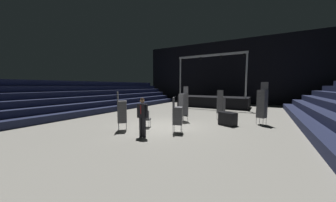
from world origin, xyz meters
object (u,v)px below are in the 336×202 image
(chair_stack_rear_left, at_px, (184,102))
(loose_chair_near_man, at_px, (146,118))
(chair_stack_front_right, at_px, (184,104))
(chair_stack_mid_centre, at_px, (122,111))
(chair_stack_mid_right, at_px, (221,105))
(equipment_road_case, at_px, (228,119))
(chair_stack_front_left, at_px, (177,115))
(man_with_tie, at_px, (142,115))
(stage_riser, at_px, (213,101))
(chair_stack_mid_left, at_px, (262,103))

(chair_stack_rear_left, bearing_deg, loose_chair_near_man, 170.31)
(chair_stack_front_right, height_order, chair_stack_rear_left, chair_stack_front_right)
(chair_stack_mid_centre, xyz_separation_m, chair_stack_rear_left, (0.76, 5.88, 0.04))
(chair_stack_mid_right, height_order, equipment_road_case, chair_stack_mid_right)
(chair_stack_front_left, bearing_deg, chair_stack_front_right, 179.24)
(man_with_tie, distance_m, equipment_road_case, 5.14)
(chair_stack_front_right, height_order, chair_stack_mid_centre, chair_stack_front_right)
(stage_riser, distance_m, chair_stack_front_left, 11.23)
(man_with_tie, relative_size, chair_stack_mid_right, 0.89)
(chair_stack_mid_left, bearing_deg, man_with_tie, 74.65)
(chair_stack_front_right, relative_size, chair_stack_mid_centre, 1.13)
(stage_riser, bearing_deg, equipment_road_case, -69.92)
(equipment_road_case, bearing_deg, chair_stack_mid_left, 34.26)
(man_with_tie, distance_m, chair_stack_mid_centre, 1.67)
(equipment_road_case, distance_m, loose_chair_near_man, 4.66)
(chair_stack_mid_left, bearing_deg, chair_stack_front_right, 42.16)
(chair_stack_mid_right, bearing_deg, chair_stack_rear_left, -179.35)
(chair_stack_front_right, bearing_deg, loose_chair_near_man, 91.33)
(chair_stack_front_left, distance_m, loose_chair_near_man, 1.96)
(chair_stack_mid_centre, bearing_deg, chair_stack_mid_left, 87.28)
(chair_stack_mid_left, xyz_separation_m, chair_stack_rear_left, (-5.36, 0.90, -0.21))
(loose_chair_near_man, bearing_deg, chair_stack_mid_left, 13.51)
(loose_chair_near_man, bearing_deg, stage_riser, 64.17)
(chair_stack_mid_right, distance_m, chair_stack_rear_left, 2.97)
(chair_stack_mid_centre, bearing_deg, chair_stack_front_right, 111.98)
(man_with_tie, bearing_deg, chair_stack_rear_left, -84.15)
(stage_riser, relative_size, chair_stack_front_left, 4.17)
(chair_stack_mid_left, relative_size, equipment_road_case, 2.75)
(chair_stack_mid_right, distance_m, equipment_road_case, 1.87)
(chair_stack_front_right, bearing_deg, equipment_road_case, -150.30)
(chair_stack_mid_left, height_order, chair_stack_mid_centre, chair_stack_mid_left)
(man_with_tie, relative_size, chair_stack_rear_left, 0.86)
(stage_riser, xyz_separation_m, chair_stack_front_left, (1.22, -11.16, 0.24))
(chair_stack_mid_right, xyz_separation_m, equipment_road_case, (0.74, -1.60, -0.62))
(chair_stack_front_left, bearing_deg, equipment_road_case, 128.14)
(stage_riser, height_order, chair_stack_front_right, stage_riser)
(man_with_tie, xyz_separation_m, chair_stack_front_left, (1.00, 1.42, -0.14))
(chair_stack_mid_left, relative_size, chair_stack_rear_left, 1.21)
(chair_stack_mid_right, distance_m, loose_chair_near_man, 5.32)
(chair_stack_front_left, height_order, equipment_road_case, chair_stack_front_left)
(stage_riser, distance_m, chair_stack_mid_right, 7.13)
(chair_stack_front_right, height_order, loose_chair_near_man, chair_stack_front_right)
(stage_riser, distance_m, loose_chair_near_man, 11.12)
(chair_stack_mid_centre, bearing_deg, chair_stack_mid_right, 103.91)
(man_with_tie, bearing_deg, chair_stack_front_right, -94.01)
(chair_stack_front_right, bearing_deg, chair_stack_mid_right, -111.85)
(chair_stack_front_right, distance_m, chair_stack_rear_left, 2.50)
(chair_stack_mid_centre, bearing_deg, loose_chair_near_man, 105.57)
(chair_stack_front_right, bearing_deg, chair_stack_rear_left, -41.79)
(chair_stack_mid_left, distance_m, chair_stack_mid_centre, 7.90)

